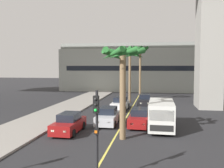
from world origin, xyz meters
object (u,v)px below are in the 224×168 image
at_px(car_queue_second, 140,118).
at_px(delivery_van, 161,114).
at_px(palm_tree_mid_median, 130,55).
at_px(car_queue_fourth, 69,124).
at_px(palm_tree_near_median, 123,65).
at_px(traffic_light_median_near, 97,124).
at_px(car_queue_front, 108,116).
at_px(car_queue_fifth, 120,104).
at_px(car_queue_third, 145,100).
at_px(palm_tree_far_median, 140,56).

xyz_separation_m(car_queue_second, delivery_van, (1.86, -0.94, 0.57)).
bearing_deg(palm_tree_mid_median, car_queue_second, -80.90).
bearing_deg(car_queue_fourth, palm_tree_near_median, -13.42).
xyz_separation_m(traffic_light_median_near, palm_tree_near_median, (0.25, 7.20, 2.65)).
xyz_separation_m(car_queue_front, car_queue_fifth, (0.05, 7.85, 0.00)).
xyz_separation_m(car_queue_fourth, car_queue_fifth, (2.58, 11.25, 0.00)).
height_order(car_queue_fifth, delivery_van, delivery_van).
bearing_deg(palm_tree_mid_median, car_queue_fourth, -99.93).
relative_size(car_queue_front, car_queue_third, 0.99).
xyz_separation_m(car_queue_front, palm_tree_far_median, (1.70, 19.98, 6.31)).
distance_m(car_queue_front, palm_tree_near_median, 6.72).
xyz_separation_m(palm_tree_mid_median, palm_tree_far_median, (1.14, 5.71, 0.15)).
relative_size(car_queue_third, car_queue_fourth, 1.01).
bearing_deg(car_queue_second, palm_tree_far_median, 93.34).
bearing_deg(traffic_light_median_near, car_queue_second, 84.00).
bearing_deg(delivery_van, car_queue_third, 98.48).
xyz_separation_m(palm_tree_near_median, palm_tree_far_median, (-0.22, 24.44, 1.67)).
relative_size(car_queue_fifth, delivery_van, 0.79).
bearing_deg(palm_tree_mid_median, car_queue_third, -48.85).
height_order(delivery_van, palm_tree_far_median, palm_tree_far_median).
bearing_deg(palm_tree_near_median, palm_tree_mid_median, 94.15).
relative_size(car_queue_front, car_queue_fourth, 0.99).
height_order(car_queue_front, palm_tree_near_median, palm_tree_near_median).
height_order(car_queue_front, palm_tree_mid_median, palm_tree_mid_median).
bearing_deg(car_queue_fifth, car_queue_second, -70.58).
relative_size(car_queue_fifth, traffic_light_median_near, 0.99).
height_order(car_queue_second, car_queue_fourth, same).
xyz_separation_m(car_queue_fifth, delivery_van, (4.69, -8.98, 0.57)).
distance_m(car_queue_third, car_queue_fourth, 16.01).
xyz_separation_m(delivery_van, palm_tree_mid_median, (-4.17, 15.41, 5.60)).
bearing_deg(palm_tree_far_median, delivery_van, -81.82).
height_order(car_queue_second, palm_tree_near_median, palm_tree_near_median).
bearing_deg(car_queue_fourth, car_queue_second, 30.63).
relative_size(car_queue_third, palm_tree_near_median, 0.62).
distance_m(car_queue_fourth, traffic_light_median_near, 9.48).
bearing_deg(delivery_van, palm_tree_mid_median, 105.16).
bearing_deg(delivery_van, car_queue_second, 153.12).
bearing_deg(traffic_light_median_near, car_queue_front, 98.19).
bearing_deg(car_queue_fifth, traffic_light_median_near, -85.22).
xyz_separation_m(car_queue_second, traffic_light_median_near, (-1.20, -11.47, 1.99)).
bearing_deg(traffic_light_median_near, car_queue_fourth, 117.00).
relative_size(traffic_light_median_near, palm_tree_near_median, 0.63).
bearing_deg(traffic_light_median_near, palm_tree_near_median, 88.04).
height_order(car_queue_fourth, palm_tree_far_median, palm_tree_far_median).
height_order(car_queue_second, palm_tree_far_median, palm_tree_far_median).
bearing_deg(palm_tree_near_median, car_queue_second, 77.35).
relative_size(car_queue_front, palm_tree_mid_median, 0.50).
bearing_deg(delivery_van, car_queue_front, 166.55).
distance_m(car_queue_fifth, delivery_van, 10.15).
height_order(car_queue_front, car_queue_fifth, same).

